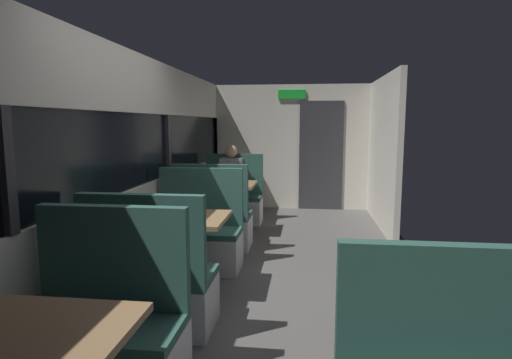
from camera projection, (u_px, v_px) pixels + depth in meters
name	position (u px, v px, depth m)	size (l,w,h in m)	color
ground_plane	(273.00, 302.00, 3.76)	(3.30, 9.20, 0.02)	#514F4C
carriage_window_panel_left	(115.00, 177.00, 3.78)	(0.09, 8.48, 2.30)	beige
carriage_end_bulkhead	(294.00, 148.00, 7.73)	(2.90, 0.11, 2.30)	beige
carriage_aisle_panel_right	(383.00, 152.00, 6.38)	(0.08, 2.40, 2.30)	beige
dining_table_near_window	(20.00, 355.00, 1.73)	(0.90, 0.70, 0.74)	#9E9EA3
bench_near_window_facing_entry	(104.00, 339.00, 2.46)	(0.95, 0.50, 1.10)	silver
dining_table_mid_window	(178.00, 227.00, 3.85)	(0.90, 0.70, 0.74)	#9E9EA3
bench_mid_window_facing_end	(152.00, 288.00, 3.21)	(0.95, 0.50, 1.10)	silver
bench_mid_window_facing_entry	(198.00, 239.00, 4.58)	(0.95, 0.50, 1.10)	silver
dining_table_far_window	(224.00, 190.00, 5.98)	(0.90, 0.70, 0.74)	#9E9EA3
bench_far_window_facing_end	(213.00, 222.00, 5.34)	(0.95, 0.50, 1.10)	silver
bench_far_window_facing_entry	(233.00, 202.00, 6.71)	(0.95, 0.50, 1.10)	silver
seated_passenger	(232.00, 190.00, 6.61)	(0.47, 0.55, 1.26)	#26262D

